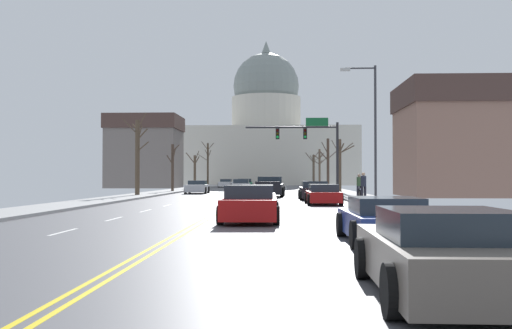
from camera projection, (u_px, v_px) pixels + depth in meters
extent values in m
cube|color=#515156|center=(235.00, 203.00, 35.76)|extent=(14.00, 180.00, 0.06)
cube|color=yellow|center=(233.00, 203.00, 35.77)|extent=(0.10, 176.40, 0.00)
cube|color=yellow|center=(237.00, 203.00, 35.76)|extent=(0.10, 176.40, 0.00)
cube|color=silver|center=(346.00, 325.00, 6.35)|extent=(0.12, 2.20, 0.00)
cube|color=silver|center=(317.00, 258.00, 11.54)|extent=(0.12, 2.20, 0.00)
cube|color=silver|center=(305.00, 233.00, 16.74)|extent=(0.12, 2.20, 0.00)
cube|color=silver|center=(300.00, 219.00, 21.93)|extent=(0.12, 2.20, 0.00)
cube|color=silver|center=(296.00, 211.00, 27.12)|extent=(0.12, 2.20, 0.00)
cube|color=silver|center=(294.00, 205.00, 32.32)|extent=(0.12, 2.20, 0.00)
cube|color=silver|center=(292.00, 201.00, 37.51)|extent=(0.12, 2.20, 0.00)
cube|color=silver|center=(290.00, 198.00, 42.71)|extent=(0.12, 2.20, 0.00)
cube|color=silver|center=(289.00, 196.00, 47.90)|extent=(0.12, 2.20, 0.00)
cube|color=silver|center=(289.00, 194.00, 53.10)|extent=(0.12, 2.20, 0.00)
cube|color=silver|center=(288.00, 192.00, 58.29)|extent=(0.12, 2.20, 0.00)
cube|color=silver|center=(287.00, 191.00, 63.48)|extent=(0.12, 2.20, 0.00)
cube|color=silver|center=(287.00, 190.00, 68.68)|extent=(0.12, 2.20, 0.00)
cube|color=silver|center=(286.00, 189.00, 73.87)|extent=(0.12, 2.20, 0.00)
cube|color=silver|center=(286.00, 188.00, 79.07)|extent=(0.12, 2.20, 0.00)
cube|color=silver|center=(286.00, 187.00, 84.26)|extent=(0.12, 2.20, 0.00)
cube|color=silver|center=(285.00, 187.00, 89.46)|extent=(0.12, 2.20, 0.00)
cube|color=silver|center=(285.00, 186.00, 94.65)|extent=(0.12, 2.20, 0.00)
cube|color=silver|center=(285.00, 186.00, 99.85)|extent=(0.12, 2.20, 0.00)
cube|color=silver|center=(63.00, 232.00, 17.03)|extent=(0.12, 2.20, 0.00)
cube|color=silver|center=(114.00, 219.00, 22.22)|extent=(0.12, 2.20, 0.00)
cube|color=silver|center=(146.00, 211.00, 27.42)|extent=(0.12, 2.20, 0.00)
cube|color=silver|center=(167.00, 205.00, 32.61)|extent=(0.12, 2.20, 0.00)
cube|color=silver|center=(183.00, 201.00, 37.81)|extent=(0.12, 2.20, 0.00)
cube|color=silver|center=(195.00, 198.00, 43.00)|extent=(0.12, 2.20, 0.00)
cube|color=silver|center=(204.00, 196.00, 48.20)|extent=(0.12, 2.20, 0.00)
cube|color=silver|center=(211.00, 194.00, 53.39)|extent=(0.12, 2.20, 0.00)
cube|color=silver|center=(218.00, 192.00, 58.58)|extent=(0.12, 2.20, 0.00)
cube|color=silver|center=(223.00, 191.00, 63.78)|extent=(0.12, 2.20, 0.00)
cube|color=silver|center=(227.00, 190.00, 68.97)|extent=(0.12, 2.20, 0.00)
cube|color=silver|center=(231.00, 189.00, 74.17)|extent=(0.12, 2.20, 0.00)
cube|color=silver|center=(234.00, 188.00, 79.36)|extent=(0.12, 2.20, 0.00)
cube|color=silver|center=(237.00, 187.00, 84.56)|extent=(0.12, 2.20, 0.00)
cube|color=silver|center=(240.00, 187.00, 89.75)|extent=(0.12, 2.20, 0.00)
cube|color=silver|center=(242.00, 186.00, 94.95)|extent=(0.12, 2.20, 0.00)
cube|color=silver|center=(244.00, 186.00, 100.14)|extent=(0.12, 2.20, 0.00)
cube|color=#989898|center=(375.00, 202.00, 35.41)|extent=(3.00, 180.00, 0.14)
cube|color=#989898|center=(97.00, 201.00, 36.12)|extent=(3.00, 180.00, 0.14)
cylinder|color=#28282D|center=(337.00, 158.00, 49.81)|extent=(0.22, 0.22, 6.04)
cylinder|color=#28282D|center=(291.00, 127.00, 50.03)|extent=(7.80, 0.16, 0.16)
cube|color=black|center=(305.00, 134.00, 49.97)|extent=(0.32, 0.28, 0.92)
sphere|color=#330504|center=(305.00, 130.00, 49.81)|extent=(0.22, 0.22, 0.22)
sphere|color=#332B05|center=(305.00, 134.00, 49.81)|extent=(0.22, 0.22, 0.22)
sphere|color=#19CC47|center=(305.00, 137.00, 49.80)|extent=(0.22, 0.22, 0.22)
cube|color=black|center=(278.00, 134.00, 50.07)|extent=(0.32, 0.28, 0.92)
sphere|color=#330504|center=(278.00, 130.00, 49.91)|extent=(0.22, 0.22, 0.22)
sphere|color=#332B05|center=(278.00, 134.00, 49.91)|extent=(0.22, 0.22, 0.22)
sphere|color=#19CC47|center=(278.00, 137.00, 49.90)|extent=(0.22, 0.22, 0.22)
cube|color=#146033|center=(317.00, 122.00, 49.97)|extent=(1.90, 0.06, 0.70)
cylinder|color=#333338|center=(375.00, 134.00, 33.53)|extent=(0.14, 0.14, 7.81)
cylinder|color=#333338|center=(360.00, 68.00, 33.64)|extent=(1.70, 0.09, 0.09)
cube|color=#B2B2AD|center=(345.00, 70.00, 33.68)|extent=(0.56, 0.24, 0.16)
cube|color=beige|center=(266.00, 157.00, 112.59)|extent=(33.62, 20.43, 10.55)
cylinder|color=beige|center=(266.00, 114.00, 112.76)|extent=(13.18, 13.18, 6.17)
sphere|color=gray|center=(266.00, 86.00, 112.87)|extent=(12.58, 12.58, 12.58)
cone|color=gray|center=(266.00, 47.00, 113.01)|extent=(1.80, 1.80, 2.40)
cube|color=black|center=(270.00, 189.00, 46.43)|extent=(2.22, 5.42, 0.78)
cube|color=#1E2833|center=(270.00, 180.00, 47.19)|extent=(1.94, 1.88, 0.58)
cube|color=black|center=(268.00, 183.00, 43.84)|extent=(1.88, 0.16, 0.22)
cylinder|color=black|center=(258.00, 191.00, 48.11)|extent=(0.31, 0.81, 0.80)
cylinder|color=black|center=(283.00, 191.00, 47.95)|extent=(0.31, 0.81, 0.80)
cylinder|color=black|center=(255.00, 192.00, 44.91)|extent=(0.31, 0.81, 0.80)
cylinder|color=black|center=(282.00, 192.00, 44.75)|extent=(0.31, 0.81, 0.80)
cube|color=black|center=(314.00, 192.00, 40.62)|extent=(1.94, 4.57, 0.69)
cube|color=#232D38|center=(315.00, 184.00, 40.19)|extent=(1.68, 1.94, 0.42)
cylinder|color=black|center=(300.00, 194.00, 42.06)|extent=(0.23, 0.64, 0.64)
cylinder|color=black|center=(326.00, 194.00, 42.00)|extent=(0.23, 0.64, 0.64)
cylinder|color=black|center=(301.00, 196.00, 39.24)|extent=(0.23, 0.64, 0.64)
cylinder|color=black|center=(330.00, 196.00, 39.18)|extent=(0.23, 0.64, 0.64)
cube|color=#B71414|center=(323.00, 196.00, 33.71)|extent=(1.82, 4.44, 0.58)
cube|color=#232D38|center=(323.00, 188.00, 33.47)|extent=(1.57, 2.21, 0.41)
cylinder|color=black|center=(306.00, 198.00, 35.09)|extent=(0.23, 0.64, 0.64)
cylinder|color=black|center=(336.00, 198.00, 35.05)|extent=(0.23, 0.64, 0.64)
cylinder|color=black|center=(309.00, 200.00, 32.36)|extent=(0.23, 0.64, 0.64)
cylinder|color=black|center=(341.00, 200.00, 32.31)|extent=(0.23, 0.64, 0.64)
cube|color=silver|center=(257.00, 200.00, 28.21)|extent=(1.77, 4.31, 0.61)
cube|color=#232D38|center=(257.00, 189.00, 27.84)|extent=(1.53, 2.12, 0.44)
cylinder|color=black|center=(241.00, 202.00, 29.55)|extent=(0.23, 0.64, 0.64)
cylinder|color=black|center=(275.00, 202.00, 29.51)|extent=(0.23, 0.64, 0.64)
cylinder|color=black|center=(238.00, 204.00, 26.90)|extent=(0.23, 0.64, 0.64)
cylinder|color=black|center=(275.00, 205.00, 26.85)|extent=(0.23, 0.64, 0.64)
cube|color=#B71414|center=(250.00, 207.00, 20.83)|extent=(1.93, 4.71, 0.69)
cube|color=#232D38|center=(250.00, 192.00, 20.57)|extent=(1.67, 2.06, 0.44)
cylinder|color=black|center=(227.00, 210.00, 22.31)|extent=(0.23, 0.64, 0.64)
cylinder|color=black|center=(276.00, 210.00, 22.26)|extent=(0.23, 0.64, 0.64)
cylinder|color=black|center=(220.00, 215.00, 19.41)|extent=(0.23, 0.64, 0.64)
cylinder|color=black|center=(276.00, 215.00, 19.36)|extent=(0.23, 0.64, 0.64)
cube|color=navy|center=(383.00, 224.00, 14.37)|extent=(1.79, 4.40, 0.57)
cube|color=#232D38|center=(385.00, 205.00, 14.08)|extent=(1.55, 2.07, 0.38)
cylinder|color=black|center=(341.00, 225.00, 15.74)|extent=(0.23, 0.64, 0.64)
cylinder|color=black|center=(406.00, 225.00, 15.69)|extent=(0.23, 0.64, 0.64)
cylinder|color=black|center=(356.00, 235.00, 13.03)|extent=(0.23, 0.64, 0.64)
cylinder|color=black|center=(434.00, 235.00, 12.99)|extent=(0.23, 0.64, 0.64)
cube|color=#6B6056|center=(442.00, 261.00, 7.90)|extent=(1.82, 4.30, 0.63)
cube|color=#232D38|center=(447.00, 224.00, 7.68)|extent=(1.58, 1.91, 0.39)
cylinder|color=black|center=(363.00, 258.00, 9.27)|extent=(0.23, 0.64, 0.64)
cylinder|color=black|center=(478.00, 259.00, 9.18)|extent=(0.23, 0.64, 0.64)
cylinder|color=black|center=(394.00, 291.00, 6.62)|extent=(0.23, 0.64, 0.64)
cube|color=silver|center=(197.00, 188.00, 54.83)|extent=(1.92, 4.62, 0.67)
cube|color=#232D38|center=(198.00, 183.00, 55.15)|extent=(1.64, 2.04, 0.38)
cylinder|color=black|center=(205.00, 190.00, 53.39)|extent=(0.24, 0.65, 0.64)
cylinder|color=black|center=(185.00, 190.00, 53.42)|extent=(0.24, 0.65, 0.64)
cylinder|color=black|center=(208.00, 190.00, 56.23)|extent=(0.24, 0.65, 0.64)
cylinder|color=black|center=(190.00, 190.00, 56.26)|extent=(0.24, 0.65, 0.64)
cube|color=silver|center=(241.00, 186.00, 65.51)|extent=(1.94, 4.37, 0.68)
cube|color=#232D38|center=(241.00, 181.00, 65.69)|extent=(1.68, 2.11, 0.45)
cylinder|color=black|center=(249.00, 188.00, 64.13)|extent=(0.23, 0.64, 0.64)
cylinder|color=black|center=(232.00, 188.00, 64.18)|extent=(0.23, 0.64, 0.64)
cylinder|color=black|center=(250.00, 188.00, 66.82)|extent=(0.23, 0.64, 0.64)
cylinder|color=black|center=(233.00, 188.00, 66.87)|extent=(0.23, 0.64, 0.64)
cube|color=#1E7247|center=(245.00, 185.00, 74.14)|extent=(1.94, 4.36, 0.70)
cube|color=#232D38|center=(245.00, 180.00, 74.42)|extent=(1.66, 2.18, 0.42)
cylinder|color=black|center=(252.00, 187.00, 72.79)|extent=(0.24, 0.65, 0.64)
cylinder|color=black|center=(237.00, 187.00, 72.82)|extent=(0.24, 0.65, 0.64)
cylinder|color=black|center=(252.00, 186.00, 75.46)|extent=(0.24, 0.65, 0.64)
cylinder|color=black|center=(238.00, 186.00, 75.49)|extent=(0.24, 0.65, 0.64)
cube|color=silver|center=(226.00, 184.00, 84.43)|extent=(1.87, 4.34, 0.66)
cube|color=#232D38|center=(226.00, 180.00, 84.62)|extent=(1.59, 2.08, 0.38)
cylinder|color=black|center=(231.00, 185.00, 83.04)|extent=(0.24, 0.65, 0.64)
cylinder|color=black|center=(219.00, 185.00, 83.17)|extent=(0.24, 0.65, 0.64)
cylinder|color=black|center=(233.00, 185.00, 85.69)|extent=(0.24, 0.65, 0.64)
cylinder|color=black|center=(221.00, 185.00, 85.82)|extent=(0.24, 0.65, 0.64)
cube|color=slate|center=(145.00, 159.00, 81.80)|extent=(9.40, 8.42, 8.03)
cube|color=#47332D|center=(145.00, 123.00, 81.90)|extent=(9.78, 8.76, 1.98)
cube|color=#8C6656|center=(458.00, 152.00, 47.35)|extent=(8.63, 9.20, 7.10)
cube|color=#47332D|center=(457.00, 96.00, 47.44)|extent=(8.97, 9.56, 2.01)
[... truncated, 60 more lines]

